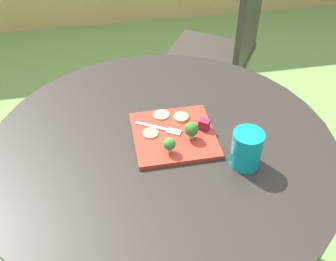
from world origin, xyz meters
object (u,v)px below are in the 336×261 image
Objects in this scene: patio_chair at (225,44)px; salad_plate at (174,135)px; drinking_glass at (246,151)px; fork at (163,129)px.

salad_plate is (-0.46, -0.90, 0.20)m from patio_chair.
patio_chair is 7.82× the size of drinking_glass.
salad_plate is 2.22× the size of drinking_glass.
patio_chair is 1.02m from fork.
drinking_glass is at bearing -40.15° from fork.
drinking_glass is (-0.28, -1.05, 0.25)m from patio_chair.
salad_plate is 1.81× the size of fork.
fork is (-0.50, -0.87, 0.21)m from patio_chair.
drinking_glass reaches higher than fork.
patio_chair reaches higher than drinking_glass.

